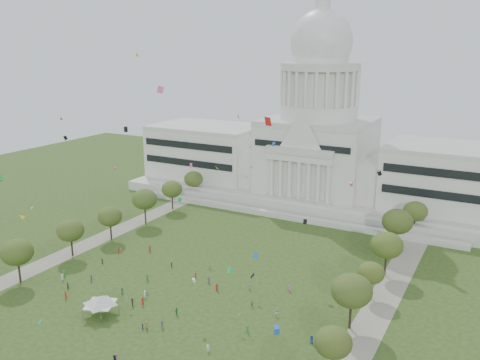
{
  "coord_description": "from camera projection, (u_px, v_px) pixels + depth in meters",
  "views": [
    {
      "loc": [
        72.13,
        -88.06,
        64.13
      ],
      "look_at": [
        0.0,
        45.0,
        24.0
      ],
      "focal_mm": 38.0,
      "sensor_mm": 36.0,
      "label": 1
    }
  ],
  "objects": [
    {
      "name": "person_11",
      "position": [
        115.0,
        359.0,
        105.65
      ],
      "size": [
        1.86,
        1.6,
        1.92
      ],
      "primitive_type": "imported",
      "rotation": [
        0.0,
        0.0,
        2.52
      ],
      "color": "#26262B",
      "rests_on": "ground"
    },
    {
      "name": "path_right",
      "position": [
        379.0,
        308.0,
        127.87
      ],
      "size": [
        8.0,
        160.0,
        0.04
      ],
      "primitive_type": "cube",
      "color": "gray",
      "rests_on": "ground"
    },
    {
      "name": "distant_crowd",
      "position": [
        149.0,
        283.0,
        139.93
      ],
      "size": [
        60.91,
        38.02,
        1.95
      ],
      "color": "#33723F",
      "rests_on": "ground"
    },
    {
      "name": "path_left",
      "position": [
        95.0,
        241.0,
        172.09
      ],
      "size": [
        8.0,
        160.0,
        0.04
      ],
      "primitive_type": "cube",
      "color": "gray",
      "rests_on": "ground"
    },
    {
      "name": "row_tree_r_4",
      "position": [
        387.0,
        245.0,
        144.02
      ],
      "size": [
        9.19,
        9.19,
        13.06
      ],
      "color": "black",
      "rests_on": "ground"
    },
    {
      "name": "person_5",
      "position": [
        132.0,
        302.0,
        129.12
      ],
      "size": [
        1.79,
        1.95,
        2.05
      ],
      "primitive_type": "imported",
      "rotation": [
        0.0,
        0.0,
        2.26
      ],
      "color": "#4C4C51",
      "rests_on": "ground"
    },
    {
      "name": "event_tent",
      "position": [
        100.0,
        300.0,
        124.04
      ],
      "size": [
        11.84,
        11.84,
        5.11
      ],
      "color": "#4C4C4C",
      "rests_on": "ground"
    },
    {
      "name": "ground",
      "position": [
        153.0,
        316.0,
        124.49
      ],
      "size": [
        400.0,
        400.0,
        0.0
      ],
      "primitive_type": "plane",
      "color": "#2E4318",
      "rests_on": "ground"
    },
    {
      "name": "person_10",
      "position": [
        252.0,
        304.0,
        128.37
      ],
      "size": [
        0.67,
        0.98,
        1.53
      ],
      "primitive_type": "imported",
      "rotation": [
        0.0,
        0.0,
        1.35
      ],
      "color": "olive",
      "rests_on": "ground"
    },
    {
      "name": "row_tree_l_6",
      "position": [
        193.0,
        179.0,
        219.71
      ],
      "size": [
        8.19,
        8.19,
        11.64
      ],
      "color": "black",
      "rests_on": "ground"
    },
    {
      "name": "row_tree_l_3",
      "position": [
        110.0,
        217.0,
        171.52
      ],
      "size": [
        8.12,
        8.12,
        11.55
      ],
      "color": "black",
      "rests_on": "ground"
    },
    {
      "name": "kite_swarm",
      "position": [
        174.0,
        195.0,
        124.06
      ],
      "size": [
        85.76,
        105.99,
        59.33
      ],
      "color": "#E54C8C",
      "rests_on": "ground"
    },
    {
      "name": "person_8",
      "position": [
        122.0,
        291.0,
        135.42
      ],
      "size": [
        0.93,
        0.68,
        1.73
      ],
      "primitive_type": "imported",
      "rotation": [
        0.0,
        0.0,
        2.93
      ],
      "color": "#33723F",
      "rests_on": "ground"
    },
    {
      "name": "row_tree_l_5",
      "position": [
        172.0,
        189.0,
        203.51
      ],
      "size": [
        8.33,
        8.33,
        11.85
      ],
      "color": "black",
      "rests_on": "ground"
    },
    {
      "name": "person_7",
      "position": [
        101.0,
        319.0,
        121.52
      ],
      "size": [
        0.67,
        0.59,
        1.53
      ],
      "primitive_type": "imported",
      "rotation": [
        0.0,
        0.0,
        3.53
      ],
      "color": "#33723F",
      "rests_on": "ground"
    },
    {
      "name": "person_6",
      "position": [
        116.0,
        358.0,
        106.21
      ],
      "size": [
        0.86,
        0.98,
        1.69
      ],
      "primitive_type": "imported",
      "rotation": [
        0.0,
        0.0,
        2.05
      ],
      "color": "#994C8C",
      "rests_on": "ground"
    },
    {
      "name": "person_3",
      "position": [
        162.0,
        324.0,
        118.9
      ],
      "size": [
        0.76,
        1.33,
        1.99
      ],
      "primitive_type": "imported",
      "rotation": [
        0.0,
        0.0,
        4.64
      ],
      "color": "#4C4C51",
      "rests_on": "ground"
    },
    {
      "name": "row_tree_r_3",
      "position": [
        371.0,
        273.0,
        131.53
      ],
      "size": [
        7.01,
        7.01,
        9.98
      ],
      "color": "black",
      "rests_on": "ground"
    },
    {
      "name": "person_9",
      "position": [
        208.0,
        348.0,
        109.78
      ],
      "size": [
        1.17,
        1.03,
        1.61
      ],
      "primitive_type": "imported",
      "rotation": [
        0.0,
        0.0,
        0.59
      ],
      "color": "silver",
      "rests_on": "ground"
    },
    {
      "name": "person_0",
      "position": [
        312.0,
        339.0,
        112.71
      ],
      "size": [
        1.12,
        0.98,
        1.93
      ],
      "primitive_type": "imported",
      "rotation": [
        0.0,
        0.0,
        5.81
      ],
      "color": "navy",
      "rests_on": "ground"
    },
    {
      "name": "row_tree_r_1",
      "position": [
        333.0,
        342.0,
        99.75
      ],
      "size": [
        7.58,
        7.58,
        10.78
      ],
      "color": "black",
      "rests_on": "ground"
    },
    {
      "name": "row_tree_r_5",
      "position": [
        398.0,
        222.0,
        161.56
      ],
      "size": [
        9.82,
        9.82,
        13.96
      ],
      "color": "black",
      "rests_on": "ground"
    },
    {
      "name": "row_tree_l_1",
      "position": [
        17.0,
        252.0,
        139.98
      ],
      "size": [
        8.86,
        8.86,
        12.59
      ],
      "color": "black",
      "rests_on": "ground"
    },
    {
      "name": "person_2",
      "position": [
        277.0,
        313.0,
        123.77
      ],
      "size": [
        1.02,
        1.02,
        1.84
      ],
      "primitive_type": "imported",
      "rotation": [
        0.0,
        0.0,
        0.78
      ],
      "color": "silver",
      "rests_on": "ground"
    },
    {
      "name": "person_4",
      "position": [
        177.0,
        311.0,
        124.62
      ],
      "size": [
        0.73,
        1.2,
        1.96
      ],
      "primitive_type": "imported",
      "rotation": [
        0.0,
        0.0,
        4.8
      ],
      "color": "#33723F",
      "rests_on": "ground"
    },
    {
      "name": "row_tree_r_2",
      "position": [
        352.0,
        291.0,
        116.49
      ],
      "size": [
        9.55,
        9.55,
        13.58
      ],
      "color": "black",
      "rests_on": "ground"
    },
    {
      "name": "capitol",
      "position": [
        317.0,
        148.0,
        215.3
      ],
      "size": [
        160.0,
        64.5,
        91.3
      ],
      "color": "#B8B4AC",
      "rests_on": "ground"
    },
    {
      "name": "row_tree_l_2",
      "position": [
        70.0,
        230.0,
        157.77
      ],
      "size": [
        8.42,
        8.42,
        11.97
      ],
      "color": "black",
      "rests_on": "ground"
    },
    {
      "name": "row_tree_r_6",
      "position": [
        415.0,
        211.0,
        176.03
      ],
      "size": [
        8.42,
        8.42,
        11.97
      ],
      "color": "black",
      "rests_on": "ground"
    },
    {
      "name": "row_tree_l_4",
      "position": [
        145.0,
        199.0,
        186.94
      ],
      "size": [
        9.29,
        9.29,
        13.21
      ],
      "color": "black",
      "rests_on": "ground"
    }
  ]
}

